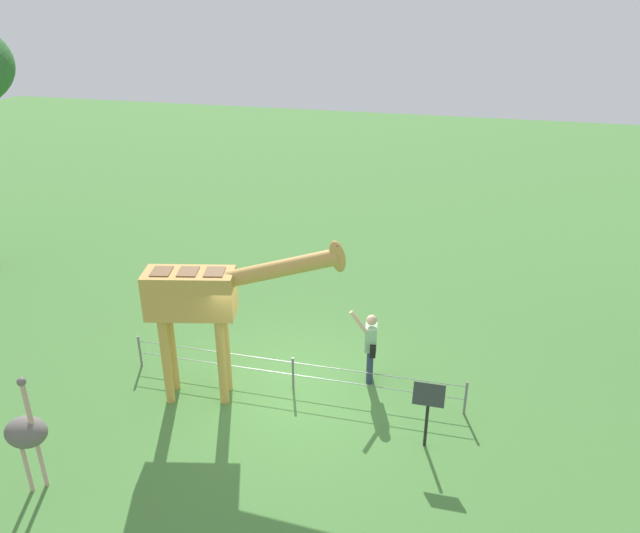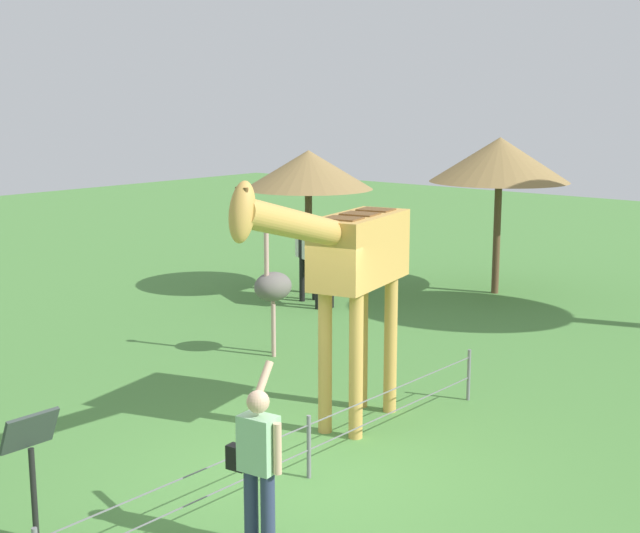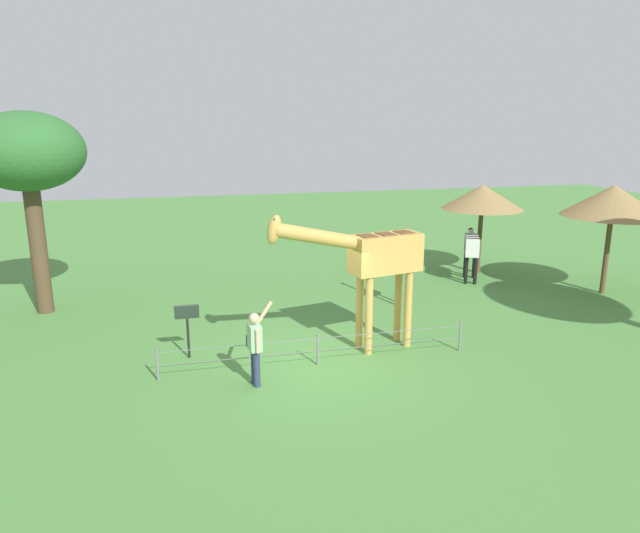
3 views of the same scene
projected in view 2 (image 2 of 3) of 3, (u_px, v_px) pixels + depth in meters
The scene contains 9 objects.
ground_plane at pixel (304, 476), 10.22m from camera, with size 60.00×60.00×0.00m, color #4C843D.
giraffe at pixel (349, 262), 11.25m from camera, with size 3.87×1.30×3.49m.
visitor at pixel (258, 458), 8.46m from camera, with size 0.58×0.58×1.75m.
zebra at pixel (315, 249), 18.58m from camera, with size 1.03×1.77×1.66m.
ostrich at pixel (273, 287), 14.83m from camera, with size 0.70×0.56×2.25m.
shade_hut_near at pixel (308, 170), 19.36m from camera, with size 2.83×2.83×3.17m.
shade_hut_far at pixel (500, 160), 19.26m from camera, with size 3.04×3.04×3.45m.
info_sign at pixel (31, 449), 8.57m from camera, with size 0.56×0.21×1.32m.
wire_fence at pixel (309, 444), 10.09m from camera, with size 7.05×0.05×0.75m.
Camera 2 is at (7.20, 6.34, 4.28)m, focal length 49.85 mm.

